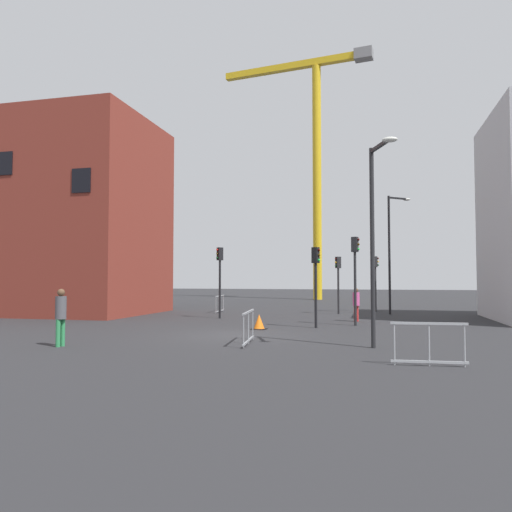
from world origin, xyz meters
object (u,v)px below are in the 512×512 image
traffic_light_crosswalk (316,273)px  construction_crane (314,142)px  traffic_light_far (338,275)px  traffic_light_verge (220,271)px  traffic_light_median (376,274)px  traffic_cone_striped (259,322)px  streetlamp_short (375,227)px  pedestrian_walking (61,313)px  traffic_light_island (355,266)px  streetlamp_tall (392,245)px  pedestrian_waiting (356,302)px

traffic_light_crosswalk → construction_crane: bearing=96.9°
traffic_light_far → traffic_light_verge: traffic_light_verge is taller
traffic_light_median → traffic_light_verge: 11.22m
traffic_light_median → traffic_cone_striped: 13.67m
streetlamp_short → traffic_light_median: (0.03, 17.43, -1.32)m
traffic_light_median → traffic_light_far: traffic_light_median is taller
traffic_light_far → pedestrian_walking: (-7.58, -16.58, -1.30)m
traffic_light_median → traffic_light_far: 3.50m
traffic_light_island → traffic_light_far: 7.41m
traffic_light_median → pedestrian_walking: (-9.81, -19.28, -1.37)m
traffic_light_crosswalk → traffic_light_far: size_ratio=1.01×
construction_crane → streetlamp_tall: bearing=-70.2°
construction_crane → pedestrian_waiting: size_ratio=15.08×
traffic_light_verge → pedestrian_walking: 11.88m
construction_crane → streetlamp_tall: (7.04, -19.61, -12.19)m
traffic_light_island → traffic_light_verge: traffic_light_island is taller
traffic_light_island → traffic_light_crosswalk: bearing=-138.2°
traffic_light_verge → traffic_cone_striped: bearing=-55.9°
construction_crane → traffic_light_median: size_ratio=7.02×
streetlamp_tall → streetlamp_short: size_ratio=1.14×
traffic_light_island → traffic_light_median: traffic_light_island is taller
streetlamp_short → pedestrian_walking: 10.32m
construction_crane → streetlamp_short: construction_crane is taller
construction_crane → traffic_light_far: 24.85m
traffic_light_crosswalk → pedestrian_walking: size_ratio=1.93×
streetlamp_short → traffic_light_crosswalk: 6.63m
traffic_light_crosswalk → traffic_cone_striped: traffic_light_crosswalk is taller
construction_crane → pedestrian_waiting: 30.02m
traffic_light_island → pedestrian_waiting: size_ratio=2.43×
streetlamp_short → traffic_light_far: bearing=98.5°
traffic_light_crosswalk → traffic_light_far: bearing=87.8°
traffic_light_verge → pedestrian_waiting: bearing=-1.6°
construction_crane → traffic_light_verge: construction_crane is taller
construction_crane → pedestrian_waiting: bearing=-78.6°
traffic_cone_striped → traffic_light_island: bearing=33.3°
traffic_light_verge → traffic_light_median: bearing=42.6°
construction_crane → traffic_light_island: size_ratio=6.20×
traffic_light_far → streetlamp_tall: bearing=9.4°
streetlamp_short → traffic_light_crosswalk: streetlamp_short is taller
streetlamp_tall → traffic_light_verge: size_ratio=1.87×
streetlamp_tall → traffic_light_crosswalk: bearing=-110.9°
traffic_light_crosswalk → traffic_light_median: 11.74m
streetlamp_tall → traffic_light_verge: streetlamp_tall is taller
traffic_cone_striped → traffic_light_crosswalk: bearing=26.0°
streetlamp_tall → traffic_light_crosswalk: 10.12m
construction_crane → traffic_light_far: bearing=-79.2°
streetlamp_tall → traffic_light_island: size_ratio=1.76×
traffic_cone_striped → traffic_light_far: bearing=75.0°
traffic_light_crosswalk → traffic_light_far: traffic_light_crosswalk is taller
traffic_light_island → traffic_light_verge: bearing=162.0°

